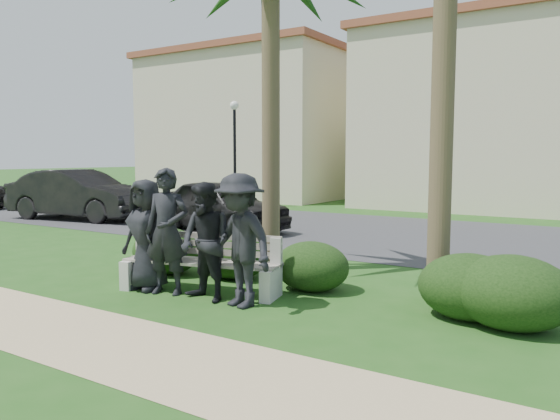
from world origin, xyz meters
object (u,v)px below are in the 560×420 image
Objects in this scene: car_b at (79,195)px; park_bench at (201,267)px; street_lamp at (235,135)px; man_c at (206,242)px; man_a at (146,235)px; man_d at (240,241)px; car_a at (221,205)px; man_b at (167,231)px.

park_bench is at bearing -127.71° from car_b.
street_lamp is 2.51× the size of man_c.
man_d reaches higher than man_a.
car_a is at bearing 143.93° from man_d.
street_lamp is 6.81m from car_b.
man_d is 0.44× the size of car_a.
man_b is at bearing -140.09° from car_a.
street_lamp is at bearing 41.71° from car_a.
man_d is 7.77m from car_a.
park_bench is at bearing -136.00° from car_a.
car_b is at bearing 165.76° from man_d.
street_lamp is 2.26× the size of man_b.
man_b is 1.11× the size of man_c.
man_d reaches higher than park_bench.
street_lamp is at bearing -24.34° from car_b.
man_a reaches higher than man_c.
man_a is (-0.84, -0.31, 0.47)m from park_bench.
street_lamp reaches higher than man_d.
street_lamp is 14.06m from man_a.
man_b is at bearing -151.90° from park_bench.
man_c is 0.93× the size of man_d.
car_b is (-9.80, 5.27, 0.42)m from park_bench.
man_a is at bearing -131.37° from car_b.
street_lamp is at bearing 135.35° from man_c.
man_d is 0.37× the size of car_b.
man_a is 6.74m from car_a.
man_c is 0.35× the size of car_b.
man_b is 1.03× the size of man_d.
man_d reaches higher than car_b.
man_b is at bearing -130.17° from car_b.
man_b reaches higher than car_a.
man_a is 0.41× the size of car_a.
man_c is at bearing -17.93° from man_b.
car_b is at bearing -104.92° from street_lamp.
man_b is 0.45× the size of car_a.
man_c is at bearing -55.14° from park_bench.
man_c reaches higher than park_bench.
car_a is at bearing 112.35° from park_bench.
man_d is (9.10, -11.83, -2.02)m from street_lamp.
man_a reaches higher than car_b.
man_d is at bearing -126.84° from car_b.
car_a is at bearing 120.99° from man_a.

